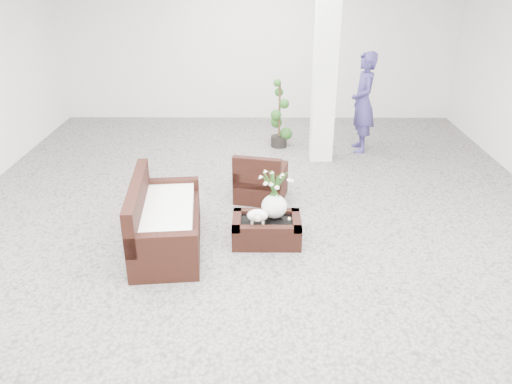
{
  "coord_description": "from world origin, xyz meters",
  "views": [
    {
      "loc": [
        0.04,
        -6.21,
        3.44
      ],
      "look_at": [
        0.0,
        -0.1,
        0.62
      ],
      "focal_mm": 35.43,
      "sensor_mm": 36.0,
      "label": 1
    }
  ],
  "objects_px": {
    "armchair": "(261,175)",
    "topiary": "(279,114)",
    "coffee_table": "(267,231)",
    "loveseat": "(166,215)"
  },
  "relations": [
    {
      "from": "coffee_table",
      "to": "loveseat",
      "type": "bearing_deg",
      "value": -174.02
    },
    {
      "from": "armchair",
      "to": "topiary",
      "type": "distance_m",
      "value": 2.47
    },
    {
      "from": "armchair",
      "to": "topiary",
      "type": "bearing_deg",
      "value": -85.85
    },
    {
      "from": "coffee_table",
      "to": "topiary",
      "type": "xyz_separation_m",
      "value": [
        0.29,
        3.79,
        0.51
      ]
    },
    {
      "from": "loveseat",
      "to": "topiary",
      "type": "height_order",
      "value": "topiary"
    },
    {
      "from": "loveseat",
      "to": "topiary",
      "type": "bearing_deg",
      "value": -27.98
    },
    {
      "from": "coffee_table",
      "to": "armchair",
      "type": "relative_size",
      "value": 1.15
    },
    {
      "from": "coffee_table",
      "to": "loveseat",
      "type": "height_order",
      "value": "loveseat"
    },
    {
      "from": "coffee_table",
      "to": "topiary",
      "type": "bearing_deg",
      "value": 85.55
    },
    {
      "from": "coffee_table",
      "to": "topiary",
      "type": "relative_size",
      "value": 0.67
    }
  ]
}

